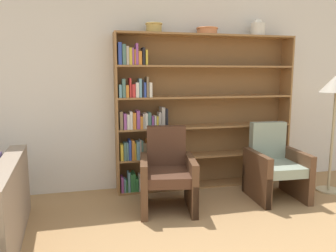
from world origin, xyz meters
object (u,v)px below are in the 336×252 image
at_px(bookshelf, 189,113).
at_px(floor_lamp, 336,90).
at_px(vase_tall, 258,29).
at_px(bowl_olive, 207,31).
at_px(armchair_leather, 167,174).
at_px(armchair_cushioned, 275,166).
at_px(bowl_brass, 154,27).

distance_m(bookshelf, floor_lamp, 1.97).
bearing_deg(bookshelf, vase_tall, -1.29).
height_order(bowl_olive, armchair_leather, bowl_olive).
height_order(armchair_leather, armchair_cushioned, same).
distance_m(bookshelf, vase_tall, 1.53).
xyz_separation_m(bookshelf, armchair_leather, (-0.48, -0.68, -0.65)).
distance_m(vase_tall, armchair_cushioned, 1.93).
height_order(bowl_brass, floor_lamp, bowl_brass).
relative_size(bowl_brass, floor_lamp, 0.14).
xyz_separation_m(bookshelf, bowl_olive, (0.23, -0.02, 1.12)).
xyz_separation_m(armchair_leather, floor_lamp, (2.30, 0.02, 0.98)).
relative_size(bowl_brass, armchair_leather, 0.24).
height_order(vase_tall, armchair_leather, vase_tall).
relative_size(bowl_olive, floor_lamp, 0.19).
bearing_deg(armchair_leather, armchair_cushioned, -170.56).
bearing_deg(bowl_olive, armchair_leather, -137.47).
bearing_deg(vase_tall, bowl_olive, -180.00).
distance_m(vase_tall, armchair_leather, 2.42).
bearing_deg(armchair_cushioned, bookshelf, -32.75).
height_order(bowl_brass, vase_tall, vase_tall).
relative_size(bookshelf, vase_tall, 11.49).
bearing_deg(bowl_olive, bookshelf, 174.51).
bearing_deg(armchair_leather, floor_lamp, -170.08).
height_order(vase_tall, floor_lamp, vase_tall).
bearing_deg(floor_lamp, bowl_olive, 158.34).
bearing_deg(bookshelf, armchair_cushioned, -35.11).
bearing_deg(bookshelf, armchair_leather, -125.41).
height_order(armchair_leather, floor_lamp, floor_lamp).
bearing_deg(vase_tall, bowl_brass, 180.00).
bearing_deg(floor_lamp, armchair_cushioned, -178.69).
height_order(bookshelf, armchair_leather, bookshelf).
bearing_deg(bowl_brass, armchair_leather, -87.94).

